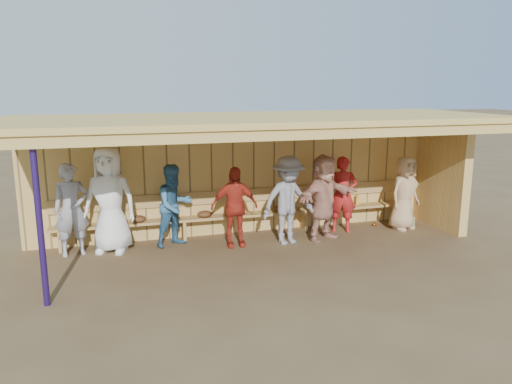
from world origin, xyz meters
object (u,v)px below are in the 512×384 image
Objects in this scene: player_b at (110,200)px; player_c at (175,205)px; player_d at (234,207)px; player_e at (288,200)px; player_a at (71,210)px; player_f at (324,197)px; bench at (245,209)px; player_g at (343,194)px; player_h at (404,193)px.

player_c is at bearing 21.08° from player_b.
player_e is (1.04, -0.14, 0.09)m from player_d.
player_d is at bearing -17.31° from player_a.
player_e is 0.76m from player_f.
player_b is 2.73m from bench.
player_g reaches higher than player_c.
player_b is 3.34m from player_e.
player_f is (0.76, 0.03, -0.00)m from player_e.
player_e is 1.00× the size of player_f.
player_b is 4.09m from player_f.
player_b is at bearing 173.45° from player_d.
player_a is 0.98× the size of player_f.
player_b is at bearing 148.94° from player_f.
player_h is (2.71, 0.21, -0.07)m from player_e.
player_h reaches higher than player_d.
player_g is 1.00× the size of player_h.
player_g reaches higher than player_d.
player_b is 1.19m from player_c.
player_g is (0.62, 0.41, -0.06)m from player_f.
player_f reaches higher than player_h.
player_f is at bearing 166.06° from player_h.
player_d is at bearing -42.60° from player_c.
player_g is at bearing 20.03° from player_b.
player_a is 1.85m from player_c.
player_e reaches higher than player_h.
player_f is at bearing 14.22° from player_b.
player_h is (6.01, -0.26, -0.19)m from player_b.
player_b is at bearing -10.92° from player_a.
player_e reaches higher than player_a.
player_b reaches higher than player_h.
bench is at bearing 150.18° from player_h.
player_g is (1.38, 0.44, -0.07)m from player_e.
player_h is at bearing -19.33° from player_f.
player_h is at bearing 3.11° from player_d.
player_f is (4.73, -0.45, 0.01)m from player_a.
player_f is (4.06, -0.45, -0.12)m from player_b.
bench is at bearing -166.63° from player_g.
player_g is (4.68, -0.04, -0.19)m from player_b.
player_g is at bearing 151.13° from player_h.
player_a reaches higher than player_h.
player_d is 1.05m from player_e.
player_f is at bearing -1.54° from player_d.
player_d is at bearing 151.74° from player_f.
player_b is 1.24× the size of player_g.
player_d is 0.20× the size of bench.
player_f is 1.08× the size of player_h.
player_d is at bearing -148.51° from player_g.
bench is at bearing 125.26° from player_f.
player_f is (2.88, -0.46, 0.07)m from player_c.
bench is (0.41, 0.69, -0.24)m from player_d.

